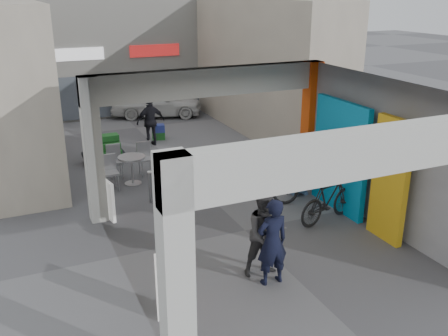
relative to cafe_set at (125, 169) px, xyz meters
name	(u,v)px	position (x,y,z in m)	size (l,w,h in m)	color
ground	(245,230)	(1.78, -4.30, -0.35)	(90.00, 90.00, 0.00)	#5D5C62
arcade_canopy	(287,143)	(2.32, -5.13, 1.95)	(6.40, 6.45, 6.40)	#BBBCB7
far_building	(108,20)	(1.78, 9.69, 3.64)	(18.00, 4.08, 8.00)	silver
plaza_bldg_left	(10,85)	(-2.72, 3.20, 2.15)	(2.00, 9.00, 5.00)	#B2A593
plaza_bldg_right	(265,67)	(6.28, 3.20, 2.15)	(2.00, 9.00, 5.00)	#B2A593
bollard_left	(150,187)	(0.22, -1.83, 0.07)	(0.09, 0.09, 0.86)	gray
bollard_center	(207,176)	(1.88, -1.71, 0.08)	(0.09, 0.09, 0.87)	gray
bollard_right	(256,172)	(3.26, -1.98, 0.10)	(0.09, 0.09, 0.91)	gray
advert_board_near	(158,287)	(-0.96, -6.48, 0.15)	(0.21, 0.55, 1.00)	white
advert_board_far	(109,200)	(-0.96, -2.40, 0.15)	(0.19, 0.56, 1.00)	white
cafe_set	(125,169)	(0.00, 0.00, 0.00)	(1.65, 1.33, 1.00)	#A4A3A8
produce_stand	(103,152)	(-0.26, 1.93, -0.01)	(1.30, 0.71, 0.86)	black
crate_stack	(158,132)	(2.14, 3.75, -0.07)	(0.51, 0.43, 0.56)	#185520
border_collie	(271,213)	(2.55, -4.15, -0.11)	(0.22, 0.43, 0.60)	black
man_with_dog	(272,242)	(1.27, -6.46, 0.51)	(0.63, 0.41, 1.73)	black
man_back_turned	(266,234)	(1.31, -6.12, 0.52)	(0.84, 0.66, 1.74)	#3A3A3C
man_elderly	(299,164)	(4.10, -2.87, 0.50)	(0.83, 0.54, 1.71)	#5A80AF
man_crates	(151,121)	(1.68, 3.10, 0.53)	(1.04, 0.43, 1.77)	black
bicycle_front	(311,183)	(4.08, -3.53, 0.20)	(0.73, 2.09, 1.10)	black
bicycle_rear	(328,200)	(3.83, -4.65, 0.20)	(0.52, 1.85, 1.11)	black
white_van	(156,102)	(3.11, 7.20, 0.31)	(1.57, 3.89, 1.33)	silver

